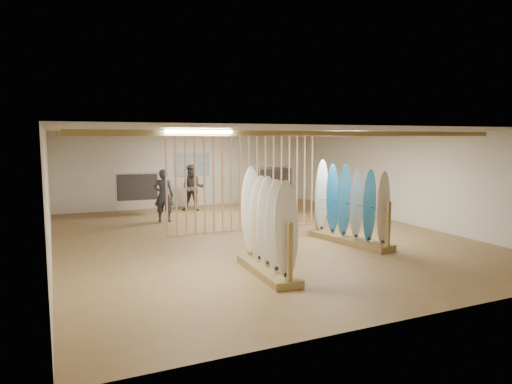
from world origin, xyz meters
name	(u,v)px	position (x,y,z in m)	size (l,w,h in m)	color
floor	(256,236)	(0.00, 0.00, 0.00)	(12.00, 12.00, 0.00)	olive
ceiling	(256,131)	(0.00, 0.00, 2.80)	(12.00, 12.00, 0.00)	#999691
wall_back	(192,170)	(0.00, 6.00, 1.40)	(12.00, 12.00, 0.00)	beige
wall_front	(426,224)	(0.00, -6.00, 1.40)	(12.00, 12.00, 0.00)	beige
wall_left	(48,194)	(-5.00, 0.00, 1.40)	(12.00, 12.00, 0.00)	beige
wall_right	(403,178)	(5.00, 0.00, 1.40)	(12.00, 12.00, 0.00)	beige
ceiling_slats	(256,134)	(0.00, 0.00, 2.72)	(9.50, 6.12, 0.10)	olive
light_panels	(256,133)	(0.00, 0.00, 2.74)	(1.20, 0.35, 0.06)	white
bamboo_partition	(244,182)	(0.00, 0.80, 1.40)	(4.45, 0.05, 2.78)	tan
poster	(192,165)	(0.00, 5.98, 1.60)	(1.40, 0.03, 0.90)	#306AA8
rack_left	(268,240)	(-1.18, -3.16, 0.67)	(0.65, 2.10, 1.98)	olive
rack_right	(350,216)	(1.83, -1.65, 0.68)	(1.00, 2.51, 1.97)	olive
clothing_rack_a	(137,187)	(-2.31, 4.60, 0.97)	(1.40, 0.44, 1.50)	silver
clothing_rack_b	(273,182)	(2.25, 3.53, 1.06)	(1.49, 0.66, 1.63)	silver
shopper_a	(164,192)	(-1.75, 3.14, 0.94)	(0.69, 0.46, 1.88)	#2B2A33
shopper_b	(193,185)	(-0.32, 4.81, 0.95)	(0.91, 0.71, 1.90)	#2F2B25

